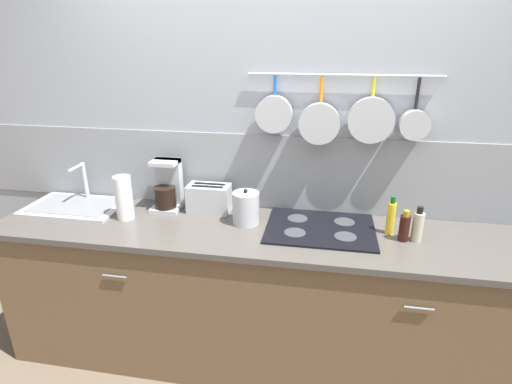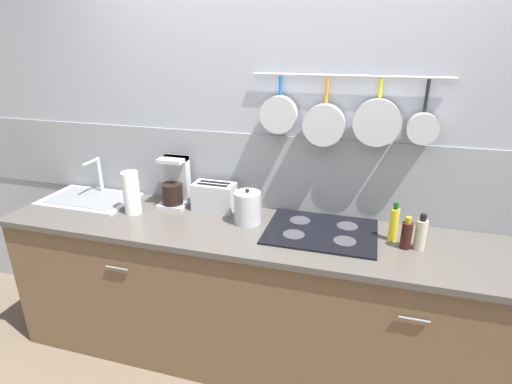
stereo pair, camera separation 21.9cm
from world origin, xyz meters
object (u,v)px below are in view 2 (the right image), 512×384
object	(u,v)px
kettle	(248,208)
bottle_cooking_wine	(406,235)
bottle_hot_sauce	(394,224)
bottle_sesame_oil	(421,234)
toaster	(214,196)
paper_towel_roll	(131,193)
coffee_maker	(175,186)

from	to	relation	value
kettle	bottle_cooking_wine	bearing A→B (deg)	-4.27
bottle_hot_sauce	bottle_cooking_wine	size ratio (longest dim) A/B	1.26
kettle	bottle_hot_sauce	distance (m)	0.82
bottle_sesame_oil	toaster	bearing A→B (deg)	171.17
bottle_hot_sauce	toaster	bearing A→B (deg)	173.46
paper_towel_roll	toaster	world-z (taller)	paper_towel_roll
coffee_maker	bottle_cooking_wine	xyz separation A→B (m)	(1.41, -0.20, -0.05)
coffee_maker	bottle_cooking_wine	distance (m)	1.43
coffee_maker	kettle	distance (m)	0.55
bottle_hot_sauce	bottle_cooking_wine	world-z (taller)	bottle_hot_sauce
kettle	bottle_sesame_oil	distance (m)	0.95
coffee_maker	bottle_cooking_wine	world-z (taller)	coffee_maker
bottle_cooking_wine	bottle_sesame_oil	size ratio (longest dim) A/B	0.89
paper_towel_roll	bottle_sesame_oil	xyz separation A→B (m)	(1.68, 0.01, -0.05)
bottle_hot_sauce	bottle_sesame_oil	world-z (taller)	bottle_hot_sauce
toaster	bottle_hot_sauce	bearing A→B (deg)	-6.54
bottle_hot_sauce	bottle_sesame_oil	xyz separation A→B (m)	(0.13, -0.06, -0.01)
coffee_maker	bottle_hot_sauce	bearing A→B (deg)	-5.48
paper_towel_roll	kettle	world-z (taller)	paper_towel_roll
toaster	bottle_sesame_oil	bearing A→B (deg)	-8.83
toaster	bottle_sesame_oil	xyz separation A→B (m)	(1.21, -0.19, -0.00)
toaster	bottle_cooking_wine	world-z (taller)	toaster
coffee_maker	bottle_cooking_wine	bearing A→B (deg)	-8.14
bottle_sesame_oil	bottle_cooking_wine	bearing A→B (deg)	-172.90
toaster	paper_towel_roll	bearing A→B (deg)	-157.33
bottle_cooking_wine	bottle_sesame_oil	bearing A→B (deg)	7.10
paper_towel_roll	toaster	distance (m)	0.51
coffee_maker	kettle	xyz separation A→B (m)	(0.54, -0.14, -0.03)
paper_towel_roll	toaster	xyz separation A→B (m)	(0.47, 0.20, -0.05)
bottle_cooking_wine	bottle_sesame_oil	world-z (taller)	bottle_sesame_oil
paper_towel_roll	toaster	size ratio (longest dim) A/B	0.96
toaster	bottle_hot_sauce	world-z (taller)	bottle_hot_sauce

